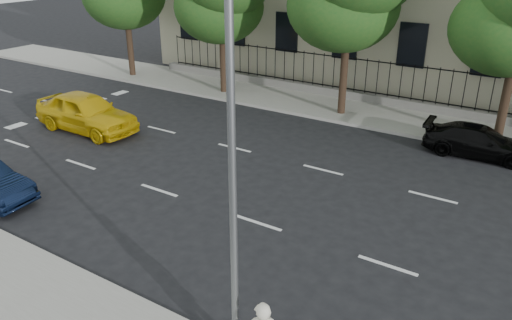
% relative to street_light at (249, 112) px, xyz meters
% --- Properties ---
extents(ground, '(120.00, 120.00, 0.00)m').
position_rel_street_light_xyz_m(ground, '(-2.50, 1.77, -5.15)').
color(ground, black).
rests_on(ground, ground).
extents(far_sidewalk, '(60.00, 4.00, 0.15)m').
position_rel_street_light_xyz_m(far_sidewalk, '(-2.50, 15.77, -5.07)').
color(far_sidewalk, gray).
rests_on(far_sidewalk, ground).
extents(lane_markings, '(49.60, 4.62, 0.01)m').
position_rel_street_light_xyz_m(lane_markings, '(-2.50, 6.52, -5.14)').
color(lane_markings, silver).
rests_on(lane_markings, ground).
extents(crosswalk, '(0.50, 12.10, 0.01)m').
position_rel_street_light_xyz_m(crosswalk, '(-16.50, 6.37, -5.14)').
color(crosswalk, silver).
rests_on(crosswalk, ground).
extents(iron_fence, '(30.00, 0.50, 2.20)m').
position_rel_street_light_xyz_m(iron_fence, '(-2.50, 17.47, -4.50)').
color(iron_fence, slate).
rests_on(iron_fence, far_sidewalk).
extents(street_light, '(0.25, 3.32, 8.05)m').
position_rel_street_light_xyz_m(street_light, '(0.00, 0.00, 0.00)').
color(street_light, slate).
rests_on(street_light, near_sidewalk).
extents(yellow_taxi, '(5.05, 2.04, 1.72)m').
position_rel_street_light_xyz_m(yellow_taxi, '(-13.19, 6.96, -4.29)').
color(yellow_taxi, gold).
rests_on(yellow_taxi, ground).
extents(black_sedan, '(4.25, 1.90, 1.21)m').
position_rel_street_light_xyz_m(black_sedan, '(2.03, 13.25, -4.54)').
color(black_sedan, black).
rests_on(black_sedan, ground).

